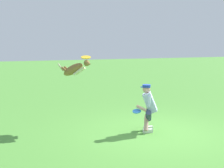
# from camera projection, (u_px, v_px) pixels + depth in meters

# --- Properties ---
(ground_plane) EXTENTS (60.00, 60.00, 0.00)m
(ground_plane) POSITION_uv_depth(u_px,v_px,m) (159.00, 133.00, 8.42)
(ground_plane) COLOR #51973A
(person) EXTENTS (0.70, 0.64, 1.29)m
(person) POSITION_uv_depth(u_px,v_px,m) (148.00, 106.00, 8.52)
(person) COLOR silver
(person) RESTS_ON ground_plane
(dog) EXTENTS (0.86, 0.77, 0.57)m
(dog) POSITION_uv_depth(u_px,v_px,m) (75.00, 69.00, 8.91)
(dog) COLOR olive
(frisbee_flying) EXTENTS (0.36, 0.35, 0.12)m
(frisbee_flying) POSITION_uv_depth(u_px,v_px,m) (86.00, 57.00, 8.81)
(frisbee_flying) COLOR yellow
(frisbee_held) EXTENTS (0.29, 0.28, 0.11)m
(frisbee_held) POSITION_uv_depth(u_px,v_px,m) (137.00, 111.00, 8.34)
(frisbee_held) COLOR #3082E2
(frisbee_held) RESTS_ON person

